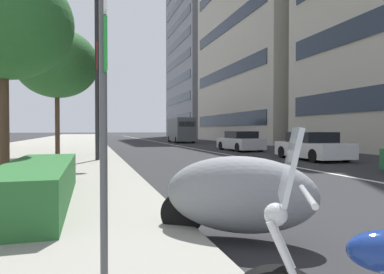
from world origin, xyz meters
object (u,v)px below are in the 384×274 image
at_px(street_tree_far_plaza, 3,22).
at_px(car_approaching_light, 240,142).
at_px(car_following_behind, 312,147).
at_px(street_tree_by_lamp_post, 57,63).
at_px(motorcycle_nearest_camera, 238,195).
at_px(street_lamp_with_banners, 103,40).
at_px(delivery_van_ahead, 181,130).
at_px(parking_sign_by_curb, 104,85).

bearing_deg(street_tree_far_plaza, car_approaching_light, -43.04).
height_order(car_following_behind, street_tree_by_lamp_post, street_tree_by_lamp_post).
bearing_deg(motorcycle_nearest_camera, car_approaching_light, -80.93).
height_order(street_tree_far_plaza, street_tree_by_lamp_post, street_tree_by_lamp_post).
distance_m(street_tree_far_plaza, street_tree_by_lamp_post, 8.76).
relative_size(motorcycle_nearest_camera, street_lamp_with_banners, 0.23).
bearing_deg(car_approaching_light, street_lamp_with_banners, 122.68).
relative_size(motorcycle_nearest_camera, car_following_behind, 0.50).
bearing_deg(street_lamp_with_banners, car_approaching_light, -55.13).
height_order(delivery_van_ahead, street_tree_by_lamp_post, street_tree_by_lamp_post).
bearing_deg(motorcycle_nearest_camera, street_lamp_with_banners, -49.92).
distance_m(parking_sign_by_curb, street_tree_by_lamp_post, 15.63).
distance_m(parking_sign_by_curb, street_tree_far_plaza, 7.24).
bearing_deg(street_tree_far_plaza, car_following_behind, -67.20).
relative_size(delivery_van_ahead, parking_sign_by_curb, 2.27).
distance_m(car_approaching_light, parking_sign_by_curb, 21.95).
height_order(motorcycle_nearest_camera, street_tree_far_plaza, street_tree_far_plaza).
relative_size(motorcycle_nearest_camera, car_approaching_light, 0.50).
bearing_deg(parking_sign_by_curb, street_tree_by_lamp_post, 6.26).
bearing_deg(street_tree_by_lamp_post, street_tree_far_plaza, 177.04).
bearing_deg(street_tree_far_plaza, parking_sign_by_curb, -162.00).
xyz_separation_m(delivery_van_ahead, parking_sign_by_curb, (-35.94, 9.91, 0.32)).
bearing_deg(street_tree_far_plaza, motorcycle_nearest_camera, -143.13).
distance_m(car_following_behind, street_lamp_with_banners, 11.06).
bearing_deg(motorcycle_nearest_camera, street_tree_far_plaza, -19.68).
xyz_separation_m(delivery_van_ahead, street_tree_far_plaza, (-29.39, 12.04, 2.59)).
relative_size(delivery_van_ahead, street_tree_by_lamp_post, 0.97).
xyz_separation_m(street_lamp_with_banners, street_tree_by_lamp_post, (2.42, 2.10, -0.69)).
bearing_deg(street_lamp_with_banners, delivery_van_ahead, -22.34).
distance_m(motorcycle_nearest_camera, parking_sign_by_curb, 2.53).
bearing_deg(motorcycle_nearest_camera, parking_sign_by_curb, 71.12).
bearing_deg(delivery_van_ahead, street_tree_far_plaza, 159.50).
height_order(car_approaching_light, parking_sign_by_curb, parking_sign_by_curb).
xyz_separation_m(delivery_van_ahead, street_lamp_with_banners, (-23.09, 9.49, 3.91)).
bearing_deg(car_following_behind, street_tree_far_plaza, 114.21).
bearing_deg(street_tree_far_plaza, delivery_van_ahead, -22.27).
xyz_separation_m(parking_sign_by_curb, street_tree_far_plaza, (6.54, 2.13, 2.27)).
xyz_separation_m(car_approaching_light, delivery_van_ahead, (16.42, 0.07, 0.86)).
height_order(parking_sign_by_curb, street_lamp_with_banners, street_lamp_with_banners).
relative_size(street_lamp_with_banners, street_tree_far_plaza, 1.68).
distance_m(motorcycle_nearest_camera, car_approaching_light, 19.93).
height_order(delivery_van_ahead, parking_sign_by_curb, parking_sign_by_curb).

